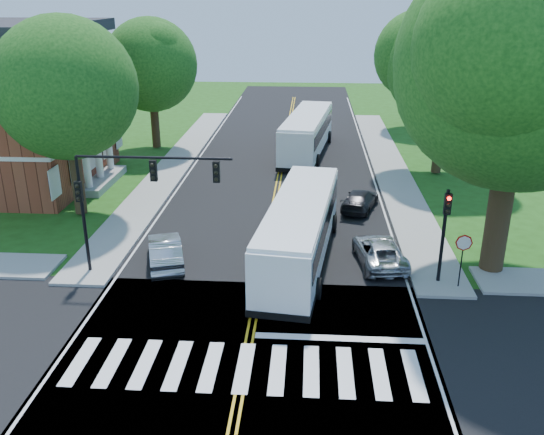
# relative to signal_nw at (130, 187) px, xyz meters

# --- Properties ---
(ground) EXTENTS (140.00, 140.00, 0.00)m
(ground) POSITION_rel_signal_nw_xyz_m (5.86, -6.43, -4.38)
(ground) COLOR #204812
(ground) RESTS_ON ground
(road) EXTENTS (14.00, 96.00, 0.01)m
(road) POSITION_rel_signal_nw_xyz_m (5.86, 11.57, -4.37)
(road) COLOR black
(road) RESTS_ON ground
(cross_road) EXTENTS (60.00, 12.00, 0.01)m
(cross_road) POSITION_rel_signal_nw_xyz_m (5.86, -6.43, -4.37)
(cross_road) COLOR black
(cross_road) RESTS_ON ground
(center_line) EXTENTS (0.36, 70.00, 0.01)m
(center_line) POSITION_rel_signal_nw_xyz_m (5.86, 15.57, -4.36)
(center_line) COLOR gold
(center_line) RESTS_ON road
(edge_line_w) EXTENTS (0.12, 70.00, 0.01)m
(edge_line_w) POSITION_rel_signal_nw_xyz_m (-0.94, 15.57, -4.36)
(edge_line_w) COLOR silver
(edge_line_w) RESTS_ON road
(edge_line_e) EXTENTS (0.12, 70.00, 0.01)m
(edge_line_e) POSITION_rel_signal_nw_xyz_m (12.66, 15.57, -4.36)
(edge_line_e) COLOR silver
(edge_line_e) RESTS_ON road
(crosswalk) EXTENTS (12.60, 3.00, 0.01)m
(crosswalk) POSITION_rel_signal_nw_xyz_m (5.86, -6.93, -4.36)
(crosswalk) COLOR silver
(crosswalk) RESTS_ON road
(stop_bar) EXTENTS (6.60, 0.40, 0.01)m
(stop_bar) POSITION_rel_signal_nw_xyz_m (9.36, -4.83, -4.36)
(stop_bar) COLOR silver
(stop_bar) RESTS_ON road
(sidewalk_nw) EXTENTS (2.60, 40.00, 0.15)m
(sidewalk_nw) POSITION_rel_signal_nw_xyz_m (-2.44, 18.57, -4.30)
(sidewalk_nw) COLOR gray
(sidewalk_nw) RESTS_ON ground
(sidewalk_ne) EXTENTS (2.60, 40.00, 0.15)m
(sidewalk_ne) POSITION_rel_signal_nw_xyz_m (14.16, 18.57, -4.30)
(sidewalk_ne) COLOR gray
(sidewalk_ne) RESTS_ON ground
(tree_ne_big) EXTENTS (10.80, 10.80, 14.91)m
(tree_ne_big) POSITION_rel_signal_nw_xyz_m (16.86, 1.57, 5.24)
(tree_ne_big) COLOR black
(tree_ne_big) RESTS_ON ground
(tree_west_near) EXTENTS (8.00, 8.00, 11.40)m
(tree_west_near) POSITION_rel_signal_nw_xyz_m (-5.64, 7.57, 3.15)
(tree_west_near) COLOR black
(tree_west_near) RESTS_ON ground
(tree_west_far) EXTENTS (7.60, 7.60, 10.67)m
(tree_west_far) POSITION_rel_signal_nw_xyz_m (-5.14, 23.57, 2.62)
(tree_west_far) COLOR black
(tree_west_far) RESTS_ON ground
(tree_east_mid) EXTENTS (8.40, 8.40, 11.93)m
(tree_east_mid) POSITION_rel_signal_nw_xyz_m (17.36, 17.57, 3.48)
(tree_east_mid) COLOR black
(tree_east_mid) RESTS_ON ground
(tree_east_far) EXTENTS (7.20, 7.20, 10.34)m
(tree_east_far) POSITION_rel_signal_nw_xyz_m (18.36, 33.57, 2.48)
(tree_east_far) COLOR black
(tree_east_far) RESTS_ON ground
(signal_nw) EXTENTS (7.15, 0.46, 5.66)m
(signal_nw) POSITION_rel_signal_nw_xyz_m (0.00, 0.00, 0.00)
(signal_nw) COLOR black
(signal_nw) RESTS_ON ground
(signal_ne) EXTENTS (0.30, 0.46, 4.40)m
(signal_ne) POSITION_rel_signal_nw_xyz_m (14.06, 0.01, -1.41)
(signal_ne) COLOR black
(signal_ne) RESTS_ON ground
(stop_sign) EXTENTS (0.76, 0.08, 2.53)m
(stop_sign) POSITION_rel_signal_nw_xyz_m (14.86, -0.45, -2.35)
(stop_sign) COLOR black
(stop_sign) RESTS_ON ground
(bus_lead) EXTENTS (4.13, 12.47, 3.17)m
(bus_lead) POSITION_rel_signal_nw_xyz_m (7.62, 2.09, -2.70)
(bus_lead) COLOR white
(bus_lead) RESTS_ON road
(bus_follow) EXTENTS (4.45, 12.98, 3.29)m
(bus_follow) POSITION_rel_signal_nw_xyz_m (7.76, 22.73, -2.63)
(bus_follow) COLOR white
(bus_follow) RESTS_ON road
(hatchback) EXTENTS (2.74, 4.66, 1.45)m
(hatchback) POSITION_rel_signal_nw_xyz_m (1.09, 1.12, -3.64)
(hatchback) COLOR #A7A9AE
(hatchback) RESTS_ON road
(suv) EXTENTS (2.66, 4.80, 1.27)m
(suv) POSITION_rel_signal_nw_xyz_m (11.55, 2.00, -3.73)
(suv) COLOR #B2B5BA
(suv) RESTS_ON road
(dark_sedan) EXTENTS (2.86, 4.47, 1.21)m
(dark_sedan) POSITION_rel_signal_nw_xyz_m (11.17, 9.66, -3.76)
(dark_sedan) COLOR black
(dark_sedan) RESTS_ON road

